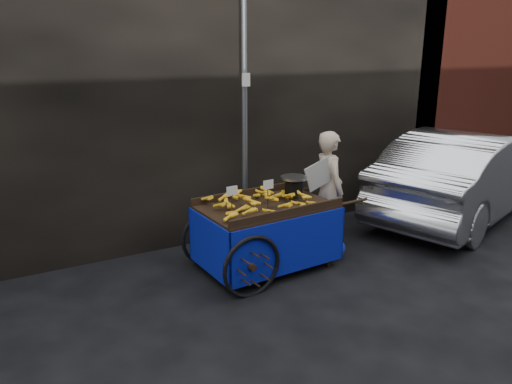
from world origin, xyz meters
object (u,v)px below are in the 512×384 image
banana_cart (263,212)px  vendor (329,189)px  plastic_bag (335,249)px  parked_car (465,174)px

banana_cart → vendor: vendor is taller
banana_cart → plastic_bag: (1.04, -0.21, -0.64)m
vendor → banana_cart: bearing=109.9°
banana_cart → vendor: (1.25, 0.27, 0.07)m
vendor → plastic_bag: bearing=163.8°
plastic_bag → banana_cart: bearing=168.6°
parked_car → vendor: bearing=69.9°
plastic_bag → parked_car: size_ratio=0.07×
vendor → parked_car: 2.85m
parked_car → banana_cart: bearing=74.1°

